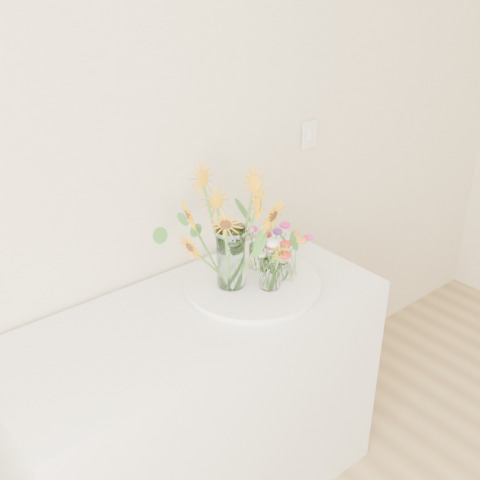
{
  "coord_description": "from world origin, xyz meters",
  "views": [
    {
      "loc": [
        -1.31,
        0.48,
        2.08
      ],
      "look_at": [
        -0.11,
        1.95,
        1.11
      ],
      "focal_mm": 45.0,
      "sensor_mm": 36.0,
      "label": 1
    }
  ],
  "objects": [
    {
      "name": "small_vase_a",
      "position": [
        -0.05,
        1.86,
        0.99
      ],
      "size": [
        0.08,
        0.08,
        0.13
      ],
      "primitive_type": "cylinder",
      "rotation": [
        0.0,
        0.0,
        0.07
      ],
      "color": "white",
      "rests_on": "tray"
    },
    {
      "name": "small_vase_b",
      "position": [
        0.04,
        1.88,
        0.98
      ],
      "size": [
        0.09,
        0.09,
        0.11
      ],
      "primitive_type": null,
      "rotation": [
        0.0,
        0.0,
        -0.1
      ],
      "color": "white",
      "rests_on": "tray"
    },
    {
      "name": "mason_jar",
      "position": [
        -0.15,
        1.96,
        1.04
      ],
      "size": [
        0.13,
        0.13,
        0.24
      ],
      "primitive_type": "cylinder",
      "rotation": [
        0.0,
        0.0,
        0.35
      ],
      "color": "silver",
      "rests_on": "tray"
    },
    {
      "name": "wildflower_posy_a",
      "position": [
        -0.05,
        1.86,
        1.03
      ],
      "size": [
        0.18,
        0.18,
        0.22
      ],
      "primitive_type": null,
      "color": "orange",
      "rests_on": "tray"
    },
    {
      "name": "wildflower_posy_b",
      "position": [
        0.04,
        1.88,
        1.03
      ],
      "size": [
        0.22,
        0.22,
        0.2
      ],
      "primitive_type": null,
      "color": "orange",
      "rests_on": "tray"
    },
    {
      "name": "small_vase_c",
      "position": [
        0.01,
        2.0,
        0.97
      ],
      "size": [
        0.08,
        0.08,
        0.1
      ],
      "primitive_type": "cylinder",
      "rotation": [
        0.0,
        0.0,
        0.39
      ],
      "color": "white",
      "rests_on": "tray"
    },
    {
      "name": "tray",
      "position": [
        -0.07,
        1.92,
        0.91
      ],
      "size": [
        0.48,
        0.48,
        0.02
      ],
      "primitive_type": "cylinder",
      "color": "white",
      "rests_on": "counter"
    },
    {
      "name": "sunflower_bouquet",
      "position": [
        -0.15,
        1.96,
        1.15
      ],
      "size": [
        0.87,
        0.87,
        0.45
      ],
      "primitive_type": null,
      "rotation": [
        0.0,
        0.0,
        0.35
      ],
      "color": "#EC9D04",
      "rests_on": "tray"
    },
    {
      "name": "counter",
      "position": [
        -0.34,
        1.93,
        0.45
      ],
      "size": [
        1.4,
        0.6,
        0.9
      ],
      "primitive_type": "cube",
      "color": "white",
      "rests_on": "ground_plane"
    },
    {
      "name": "wildflower_posy_c",
      "position": [
        0.01,
        2.0,
        1.02
      ],
      "size": [
        0.17,
        0.17,
        0.19
      ],
      "primitive_type": null,
      "color": "orange",
      "rests_on": "tray"
    }
  ]
}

